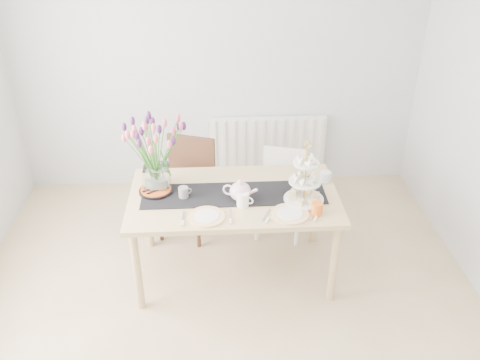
{
  "coord_description": "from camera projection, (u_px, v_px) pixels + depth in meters",
  "views": [
    {
      "loc": [
        -0.05,
        -2.55,
        2.82
      ],
      "look_at": [
        0.13,
        0.69,
        0.91
      ],
      "focal_mm": 38.0,
      "sensor_mm": 36.0,
      "label": 1
    }
  ],
  "objects": [
    {
      "name": "mug_orange",
      "position": [
        317.0,
        209.0,
        3.63
      ],
      "size": [
        0.11,
        0.11,
        0.1
      ],
      "primitive_type": "cylinder",
      "rotation": [
        0.0,
        0.0,
        1.14
      ],
      "color": "orange",
      "rests_on": "dining_table"
    },
    {
      "name": "chair_brown",
      "position": [
        188.0,
        179.0,
        4.55
      ],
      "size": [
        0.56,
        0.56,
        0.89
      ],
      "rotation": [
        0.0,
        0.0,
        -0.33
      ],
      "color": "#372014",
      "rests_on": "ground"
    },
    {
      "name": "mug_white",
      "position": [
        243.0,
        199.0,
        3.72
      ],
      "size": [
        0.12,
        0.12,
        0.11
      ],
      "primitive_type": "cylinder",
      "rotation": [
        0.0,
        0.0,
        -0.39
      ],
      "color": "white",
      "rests_on": "dining_table"
    },
    {
      "name": "teapot",
      "position": [
        240.0,
        191.0,
        3.77
      ],
      "size": [
        0.31,
        0.27,
        0.17
      ],
      "primitive_type": null,
      "rotation": [
        0.0,
        0.0,
        -0.29
      ],
      "color": "white",
      "rests_on": "dining_table"
    },
    {
      "name": "cream_jug",
      "position": [
        325.0,
        177.0,
        4.03
      ],
      "size": [
        0.11,
        0.11,
        0.09
      ],
      "primitive_type": "cylinder",
      "rotation": [
        0.0,
        0.0,
        0.42
      ],
      "color": "silver",
      "rests_on": "dining_table"
    },
    {
      "name": "mug_grey",
      "position": [
        183.0,
        193.0,
        3.83
      ],
      "size": [
        0.1,
        0.1,
        0.09
      ],
      "primitive_type": "cylinder",
      "rotation": [
        0.0,
        0.0,
        0.46
      ],
      "color": "gray",
      "rests_on": "dining_table"
    },
    {
      "name": "chair_white",
      "position": [
        282.0,
        186.0,
        4.59
      ],
      "size": [
        0.48,
        0.48,
        0.77
      ],
      "rotation": [
        0.0,
        0.0,
        -0.27
      ],
      "color": "white",
      "rests_on": "ground"
    },
    {
      "name": "plate_left",
      "position": [
        207.0,
        217.0,
        3.62
      ],
      "size": [
        0.28,
        0.28,
        0.01
      ],
      "primitive_type": "cylinder",
      "rotation": [
        0.0,
        0.0,
        -0.05
      ],
      "color": "silver",
      "rests_on": "dining_table"
    },
    {
      "name": "tart_tin",
      "position": [
        156.0,
        190.0,
        3.91
      ],
      "size": [
        0.26,
        0.26,
        0.03
      ],
      "rotation": [
        0.0,
        0.0,
        0.37
      ],
      "color": "black",
      "rests_on": "dining_table"
    },
    {
      "name": "room_shell",
      "position": [
        225.0,
        183.0,
        2.96
      ],
      "size": [
        4.5,
        4.5,
        4.5
      ],
      "color": "tan",
      "rests_on": "ground"
    },
    {
      "name": "cake_stand",
      "position": [
        305.0,
        186.0,
        3.75
      ],
      "size": [
        0.3,
        0.3,
        0.44
      ],
      "rotation": [
        0.0,
        0.0,
        -0.28
      ],
      "color": "gold",
      "rests_on": "dining_table"
    },
    {
      "name": "radiator",
      "position": [
        267.0,
        144.0,
        5.3
      ],
      "size": [
        1.2,
        0.08,
        0.6
      ],
      "primitive_type": "cube",
      "color": "white",
      "rests_on": "room_shell"
    },
    {
      "name": "dining_table",
      "position": [
        234.0,
        203.0,
        3.92
      ],
      "size": [
        1.6,
        0.9,
        0.75
      ],
      "color": "tan",
      "rests_on": "ground"
    },
    {
      "name": "plate_right",
      "position": [
        290.0,
        214.0,
        3.64
      ],
      "size": [
        0.36,
        0.36,
        0.01
      ],
      "primitive_type": "cylinder",
      "rotation": [
        0.0,
        0.0,
        -0.41
      ],
      "color": "white",
      "rests_on": "dining_table"
    },
    {
      "name": "table_runner",
      "position": [
        234.0,
        194.0,
        3.88
      ],
      "size": [
        1.4,
        0.35,
        0.01
      ],
      "primitive_type": "cube",
      "color": "black",
      "rests_on": "dining_table"
    },
    {
      "name": "tulip_vase",
      "position": [
        154.0,
        144.0,
        3.77
      ],
      "size": [
        0.7,
        0.7,
        0.6
      ],
      "rotation": [
        0.0,
        0.0,
        -0.26
      ],
      "color": "silver",
      "rests_on": "dining_table"
    }
  ]
}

